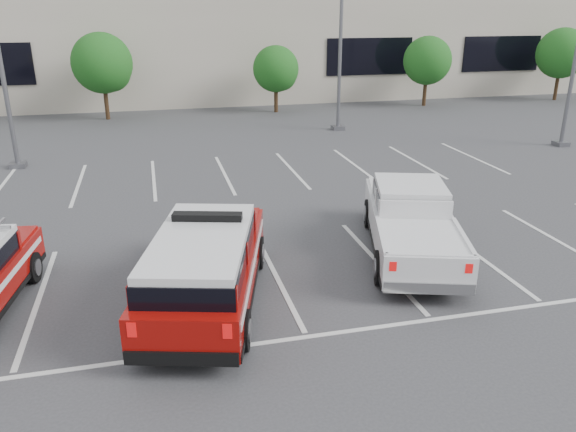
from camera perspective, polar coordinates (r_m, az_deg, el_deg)
The scene contains 10 objects.
ground at distance 13.74m, azimuth -1.30°, elevation -5.96°, with size 120.00×120.00×0.00m, color #39393B.
stall_markings at distance 17.81m, azimuth -4.48°, elevation 0.34°, with size 23.00×15.00×0.01m, color silver.
convention_building at distance 44.00m, azimuth -10.74°, elevation 18.32°, with size 60.00×16.99×13.20m.
tree_mid_left at distance 34.28m, azimuth -18.19°, elevation 14.35°, with size 3.37×3.37×4.85m.
tree_mid_right at distance 35.12m, azimuth -1.11°, elevation 14.57°, with size 2.77×2.77×3.99m.
tree_right at distance 38.55m, azimuth 14.05°, elevation 14.92°, with size 3.07×3.07×4.42m.
tree_far_right at distance 44.04m, azimuth 26.09°, elevation 14.49°, with size 3.37×3.37×4.85m.
light_pole_mid at distance 29.65m, azimuth 5.40°, elevation 18.59°, with size 0.90×0.60×10.24m.
fire_chief_suv at distance 12.20m, azimuth -8.30°, elevation -5.60°, with size 3.44×5.91×1.96m.
white_pickup at distance 15.03m, azimuth 12.34°, elevation -1.13°, with size 3.63×6.09×1.77m.
Camera 1 is at (-2.65, -12.02, 6.12)m, focal length 35.00 mm.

